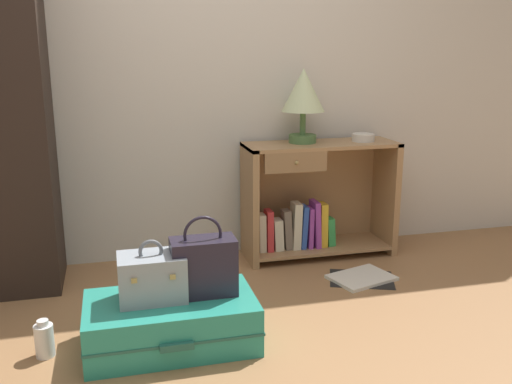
{
  "coord_description": "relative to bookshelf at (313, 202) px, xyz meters",
  "views": [
    {
      "loc": [
        -0.44,
        -2.01,
        1.29
      ],
      "look_at": [
        0.29,
        0.83,
        0.55
      ],
      "focal_mm": 39.71,
      "sensor_mm": 36.0,
      "label": 1
    }
  ],
  "objects": [
    {
      "name": "bookshelf",
      "position": [
        0.0,
        0.0,
        0.0
      ],
      "size": [
        0.96,
        0.35,
        0.73
      ],
      "color": "#A37A51",
      "rests_on": "ground_plane"
    },
    {
      "name": "train_case",
      "position": [
        -1.09,
        -0.93,
        -0.02
      ],
      "size": [
        0.29,
        0.21,
        0.28
      ],
      "color": "#8E99A3",
      "rests_on": "suitcase_large"
    },
    {
      "name": "open_book_on_floor",
      "position": [
        0.13,
        -0.48,
        -0.34
      ],
      "size": [
        0.44,
        0.38,
        0.02
      ],
      "color": "white",
      "rests_on": "ground_plane"
    },
    {
      "name": "bottle",
      "position": [
        -1.56,
        -0.91,
        -0.27
      ],
      "size": [
        0.08,
        0.08,
        0.17
      ],
      "color": "white",
      "rests_on": "ground_plane"
    },
    {
      "name": "bowl",
      "position": [
        0.31,
        -0.02,
        0.4
      ],
      "size": [
        0.14,
        0.14,
        0.05
      ],
      "primitive_type": "cylinder",
      "color": "silver",
      "rests_on": "bookshelf"
    },
    {
      "name": "ground_plane",
      "position": [
        -0.78,
        -1.27,
        -0.35
      ],
      "size": [
        9.0,
        9.0,
        0.0
      ],
      "primitive_type": "plane",
      "color": "#9E7047"
    },
    {
      "name": "handbag",
      "position": [
        -0.86,
        -0.93,
        0.01
      ],
      "size": [
        0.29,
        0.15,
        0.37
      ],
      "color": "#231E2D",
      "rests_on": "suitcase_large"
    },
    {
      "name": "suitcase_large",
      "position": [
        -1.01,
        -0.95,
        -0.24
      ],
      "size": [
        0.76,
        0.45,
        0.22
      ],
      "color": "teal",
      "rests_on": "ground_plane"
    },
    {
      "name": "table_lamp",
      "position": [
        -0.07,
        0.02,
        0.68
      ],
      "size": [
        0.26,
        0.26,
        0.45
      ],
      "color": "#4C7542",
      "rests_on": "bookshelf"
    },
    {
      "name": "back_wall",
      "position": [
        -0.78,
        0.23,
        0.95
      ],
      "size": [
        6.4,
        0.1,
        2.6
      ],
      "primitive_type": "cube",
      "color": "beige",
      "rests_on": "ground_plane"
    }
  ]
}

